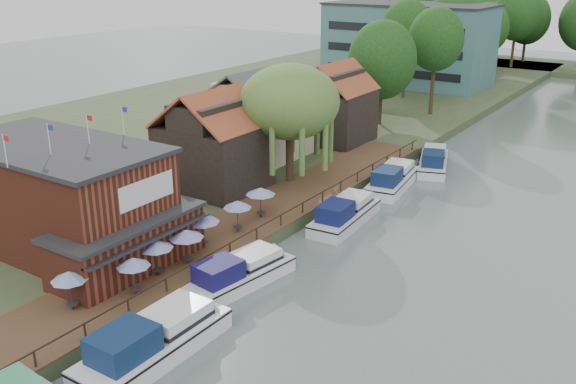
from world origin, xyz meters
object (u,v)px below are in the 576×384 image
Objects in this scene: umbrella_4 at (202,231)px; umbrella_5 at (238,216)px; umbrella_3 at (187,247)px; umbrella_6 at (261,202)px; cottage_b at (255,113)px; umbrella_0 at (71,291)px; cruiser_0 at (154,336)px; umbrella_1 at (134,276)px; cruiser_2 at (345,210)px; pub at (77,201)px; hotel_block at (408,43)px; cottage_c at (335,102)px; cottage_a at (213,140)px; willow at (290,124)px; umbrella_2 at (157,258)px; cruiser_3 at (393,176)px; cruiser_1 at (239,269)px; cruiser_4 at (434,158)px.

umbrella_5 is at bearing 84.04° from umbrella_4.
umbrella_3 and umbrella_6 have the same top height.
cottage_b reaches higher than umbrella_0.
umbrella_1 is at bearing 146.49° from cruiser_0.
cruiser_2 is (4.76, 4.66, -1.14)m from umbrella_6.
pub is 25.33m from cottage_b.
cottage_c is (8.00, -37.00, -1.90)m from hotel_block.
umbrella_3 is 1.00× the size of umbrella_6.
cottage_a is (7.00, -56.00, -1.90)m from hotel_block.
willow is at bearing 100.02° from umbrella_1.
cottage_c is 3.58× the size of umbrella_2.
umbrella_1 is at bearing -105.59° from cruiser_2.
umbrella_3 is 23.89m from cruiser_3.
hotel_block is 10.69× the size of umbrella_0.
cottage_b is 32.11m from umbrella_0.
cruiser_2 is at bearing 44.42° from umbrella_6.
umbrella_3 is (15.22, -68.54, -4.86)m from hotel_block.
umbrella_6 is at bearing 94.45° from umbrella_5.
umbrella_6 is (0.69, 17.01, 0.00)m from umbrella_0.
umbrella_4 is 11.47m from cruiser_0.
umbrella_3 is 0.97× the size of umbrella_4.
cruiser_0 is at bearing -69.68° from umbrella_5.
umbrella_0 is at bearing -72.19° from cottage_b.
cottage_b is 0.99× the size of cruiser_3.
cottage_a is 12.95m from cruiser_2.
cruiser_4 reaches higher than cruiser_1.
umbrella_6 is 22.53m from cruiser_4.
pub is at bearing -90.00° from cottage_c.
umbrella_0 is at bearing -71.65° from cottage_a.
cottage_c is at bearing 86.99° from cottage_a.
cottage_b is 19.96m from umbrella_5.
cottage_c reaches higher than umbrella_2.
cottage_b is 0.92× the size of willow.
cottage_a reaches higher than cruiser_2.
cruiser_3 is at bearing 88.94° from cruiser_2.
cruiser_3 reaches higher than cruiser_1.
hotel_block reaches higher than cruiser_1.
umbrella_2 is at bearing -101.65° from umbrella_3.
umbrella_1 is 0.26× the size of cruiser_1.
umbrella_4 reaches higher than cruiser_2.
cruiser_3 is (-1.00, 31.16, -0.12)m from cruiser_0.
umbrella_6 is (-0.97, 13.83, 0.00)m from umbrella_1.
pub is 8.42× the size of umbrella_5.
cruiser_2 is at bearing -29.96° from cottage_b.
umbrella_4 is (6.35, 5.00, -2.36)m from pub.
umbrella_5 is 0.26× the size of cruiser_1.
hotel_block reaches higher than cruiser_4.
pub reaches higher than umbrella_2.
cottage_a is at bearing 108.35° from umbrella_0.
pub is 11.02m from umbrella_5.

